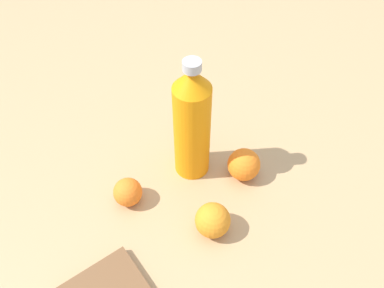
% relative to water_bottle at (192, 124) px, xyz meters
% --- Properties ---
extents(ground_plane, '(2.40, 2.40, 0.00)m').
position_rel_water_bottle_xyz_m(ground_plane, '(-0.02, 0.01, -0.15)').
color(ground_plane, tan).
extents(water_bottle, '(0.08, 0.08, 0.31)m').
position_rel_water_bottle_xyz_m(water_bottle, '(0.00, 0.00, 0.00)').
color(water_bottle, orange).
rests_on(water_bottle, ground_plane).
extents(orange_0, '(0.07, 0.07, 0.07)m').
position_rel_water_bottle_xyz_m(orange_0, '(-0.10, -0.06, -0.11)').
color(orange_0, orange).
rests_on(orange_0, ground_plane).
extents(orange_1, '(0.07, 0.07, 0.07)m').
position_rel_water_bottle_xyz_m(orange_1, '(-0.15, 0.09, -0.11)').
color(orange_1, orange).
rests_on(orange_1, ground_plane).
extents(orange_2, '(0.06, 0.06, 0.06)m').
position_rel_water_bottle_xyz_m(orange_2, '(0.03, 0.16, -0.11)').
color(orange_2, orange).
rests_on(orange_2, ground_plane).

